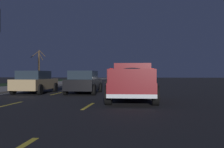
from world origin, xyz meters
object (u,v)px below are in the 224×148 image
sedan_silver (137,79)px  sedan_black (84,82)px  pickup_truck (132,81)px  bare_tree_far (39,65)px  sedan_tan (35,82)px

sedan_silver → sedan_black: bearing=165.2°
pickup_truck → bare_tree_far: size_ratio=1.09×
sedan_black → bare_tree_far: (22.19, 11.66, 1.84)m
sedan_black → bare_tree_far: bare_tree_far is taller
sedan_black → bare_tree_far: 25.14m
pickup_truck → sedan_silver: 17.54m
pickup_truck → bare_tree_far: bare_tree_far is taller
sedan_silver → pickup_truck: bearing=-179.9°
pickup_truck → sedan_silver: bearing=0.1°
pickup_truck → sedan_black: pickup_truck is taller
sedan_tan → sedan_silver: bearing=-27.9°
sedan_black → bare_tree_far: bearing=27.7°
sedan_silver → sedan_tan: bearing=152.1°
bare_tree_far → sedan_tan: bearing=-159.6°
sedan_black → sedan_tan: 3.42m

